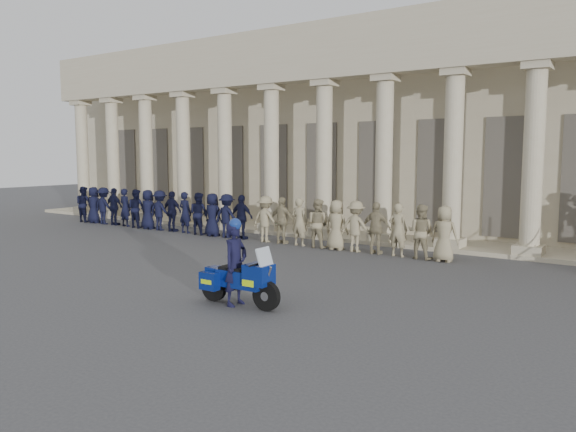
# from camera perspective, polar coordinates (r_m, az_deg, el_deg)

# --- Properties ---
(ground) EXTENTS (90.00, 90.00, 0.00)m
(ground) POSITION_cam_1_polar(r_m,az_deg,el_deg) (15.66, -7.45, -6.29)
(ground) COLOR #404042
(ground) RESTS_ON ground
(building) EXTENTS (40.00, 12.50, 9.00)m
(building) POSITION_cam_1_polar(r_m,az_deg,el_deg) (28.05, 13.18, 8.46)
(building) COLOR tan
(building) RESTS_ON ground
(officer_rank) EXTENTS (19.29, 0.68, 1.78)m
(officer_rank) POSITION_cam_1_polar(r_m,az_deg,el_deg) (23.18, -6.91, 0.07)
(officer_rank) COLOR black
(officer_rank) RESTS_ON ground
(motorcycle) EXTENTS (2.17, 0.89, 1.39)m
(motorcycle) POSITION_cam_1_polar(r_m,az_deg,el_deg) (12.72, -4.91, -6.44)
(motorcycle) COLOR black
(motorcycle) RESTS_ON ground
(rider) EXTENTS (0.46, 0.70, 1.98)m
(rider) POSITION_cam_1_polar(r_m,az_deg,el_deg) (12.71, -5.36, -4.72)
(rider) COLOR black
(rider) RESTS_ON ground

